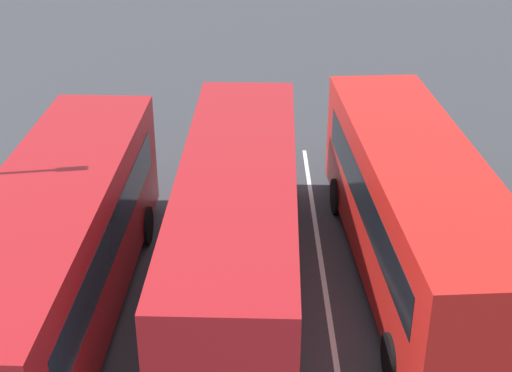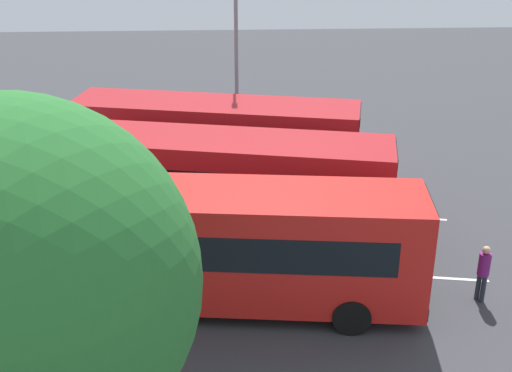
# 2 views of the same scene
# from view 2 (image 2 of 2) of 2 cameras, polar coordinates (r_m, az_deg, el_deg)

# --- Properties ---
(ground_plane) EXTENTS (70.02, 70.02, 0.00)m
(ground_plane) POSITION_cam_2_polar(r_m,az_deg,el_deg) (21.79, -1.48, -4.17)
(ground_plane) COLOR #38383D
(bus_far_left) EXTENTS (10.59, 3.58, 3.28)m
(bus_far_left) POSITION_cam_2_polar(r_m,az_deg,el_deg) (17.51, -2.69, -4.96)
(bus_far_left) COLOR red
(bus_far_left) RESTS_ON ground
(bus_center_left) EXTENTS (10.65, 4.50, 3.28)m
(bus_center_left) POSITION_cam_2_polar(r_m,az_deg,el_deg) (21.12, -2.54, 0.29)
(bus_center_left) COLOR #AD191E
(bus_center_left) RESTS_ON ground
(bus_center_right) EXTENTS (10.66, 4.56, 3.28)m
(bus_center_right) POSITION_cam_2_polar(r_m,az_deg,el_deg) (24.68, -3.40, 3.82)
(bus_center_right) COLOR #AD191E
(bus_center_right) RESTS_ON ground
(pedestrian) EXTENTS (0.44, 0.44, 1.67)m
(pedestrian) POSITION_cam_2_polar(r_m,az_deg,el_deg) (18.99, 18.79, -6.71)
(pedestrian) COLOR #232833
(pedestrian) RESTS_ON ground
(street_lamp) EXTENTS (0.23, 2.43, 7.40)m
(street_lamp) POSITION_cam_2_polar(r_m,az_deg,el_deg) (27.95, -1.69, 11.52)
(street_lamp) COLOR gray
(street_lamp) RESTS_ON ground
(depot_tree) EXTENTS (5.72, 5.15, 7.65)m
(depot_tree) POSITION_cam_2_polar(r_m,az_deg,el_deg) (11.12, -19.55, -7.83)
(depot_tree) COLOR #4C3823
(depot_tree) RESTS_ON ground
(lane_stripe_outer_left) EXTENTS (14.19, 2.57, 0.01)m
(lane_stripe_outer_left) POSITION_cam_2_polar(r_m,az_deg,el_deg) (20.09, -1.33, -6.76)
(lane_stripe_outer_left) COLOR silver
(lane_stripe_outer_left) RESTS_ON ground
(lane_stripe_inner_left) EXTENTS (14.19, 2.57, 0.01)m
(lane_stripe_inner_left) POSITION_cam_2_polar(r_m,az_deg,el_deg) (23.52, -1.61, -1.94)
(lane_stripe_inner_left) COLOR silver
(lane_stripe_inner_left) RESTS_ON ground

